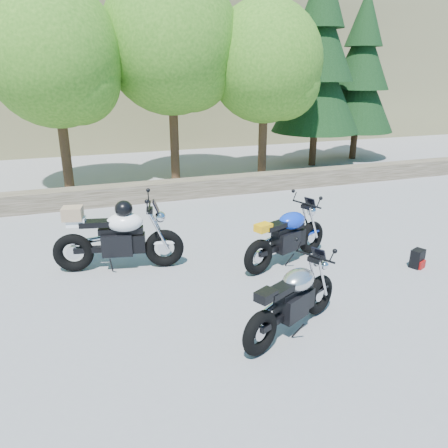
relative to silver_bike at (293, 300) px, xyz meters
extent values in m
plane|color=gray|center=(-0.32, 1.51, -0.48)|extent=(90.00, 90.00, 0.00)
cube|color=#463F2F|center=(-0.32, 7.01, -0.23)|extent=(22.00, 0.55, 0.50)
cube|color=brown|center=(2.68, 29.51, 7.02)|extent=(80.00, 30.00, 15.00)
cylinder|color=#382314|center=(-2.82, 8.71, 1.03)|extent=(0.28, 0.28, 3.02)
sphere|color=#2D6A17|center=(-2.82, 8.71, 3.30)|extent=(3.67, 3.67, 3.67)
sphere|color=#2D6A17|center=(-2.32, 8.41, 2.65)|extent=(2.38, 2.38, 2.38)
cylinder|color=#382314|center=(0.48, 9.11, 1.20)|extent=(0.28, 0.28, 3.36)
sphere|color=#2D6A17|center=(0.48, 9.11, 3.72)|extent=(4.08, 4.08, 4.08)
sphere|color=#2D6A17|center=(0.98, 8.81, 3.00)|extent=(2.64, 2.64, 2.64)
cylinder|color=#382314|center=(3.28, 8.51, 0.97)|extent=(0.28, 0.28, 2.91)
sphere|color=#2D6A17|center=(3.28, 8.51, 3.16)|extent=(3.54, 3.54, 3.54)
sphere|color=#2D6A17|center=(3.78, 8.21, 2.53)|extent=(2.29, 2.29, 2.29)
cylinder|color=#382314|center=(5.88, 9.71, 0.60)|extent=(0.26, 0.26, 2.16)
cone|color=black|center=(5.88, 9.71, 2.40)|extent=(3.17, 3.17, 3.24)
cone|color=black|center=(5.88, 9.71, 3.98)|extent=(2.45, 2.45, 2.88)
cylinder|color=#382314|center=(8.08, 10.31, 0.48)|extent=(0.26, 0.26, 1.92)
cone|color=black|center=(8.08, 10.31, 2.08)|extent=(2.82, 2.82, 2.88)
cone|color=black|center=(8.08, 10.31, 3.49)|extent=(2.18, 2.18, 2.56)
cone|color=black|center=(8.08, 10.31, 4.77)|extent=(1.41, 1.41, 2.05)
torus|color=black|center=(0.59, 0.31, -0.18)|extent=(0.61, 0.41, 0.61)
torus|color=black|center=(-0.62, -0.32, -0.18)|extent=(0.61, 0.41, 0.61)
cylinder|color=silver|center=(0.59, 0.31, -0.18)|extent=(0.20, 0.13, 0.21)
cylinder|color=silver|center=(-0.62, -0.32, -0.18)|extent=(0.20, 0.13, 0.21)
cube|color=black|center=(-0.03, -0.02, -0.07)|extent=(0.53, 0.46, 0.34)
cube|color=black|center=(0.03, 0.02, 0.14)|extent=(0.66, 0.44, 0.09)
ellipsoid|color=silver|center=(0.09, 0.05, 0.28)|extent=(0.65, 0.58, 0.29)
cube|color=black|center=(-0.28, -0.14, 0.28)|extent=(0.52, 0.40, 0.09)
cube|color=black|center=(-0.54, -0.27, 0.31)|extent=(0.32, 0.29, 0.12)
cylinder|color=black|center=(0.43, 0.22, 0.49)|extent=(0.31, 0.57, 0.03)
sphere|color=silver|center=(0.56, 0.29, 0.33)|extent=(0.17, 0.17, 0.17)
torus|color=black|center=(-1.22, 2.67, -0.13)|extent=(0.73, 0.32, 0.71)
torus|color=black|center=(-2.79, 2.99, -0.13)|extent=(0.73, 0.32, 0.71)
cylinder|color=silver|center=(-1.22, 2.67, -0.13)|extent=(0.25, 0.09, 0.25)
cylinder|color=silver|center=(-2.79, 2.99, -0.13)|extent=(0.25, 0.09, 0.25)
cube|color=black|center=(-2.03, 2.83, 0.01)|extent=(0.59, 0.43, 0.40)
cube|color=black|center=(-1.95, 2.82, 0.25)|extent=(0.80, 0.33, 0.11)
ellipsoid|color=white|center=(-1.88, 2.80, 0.41)|extent=(0.71, 0.55, 0.34)
cube|color=black|center=(-2.36, 2.90, 0.41)|extent=(0.59, 0.35, 0.10)
cube|color=white|center=(-2.68, 2.97, 0.45)|extent=(0.35, 0.28, 0.14)
cylinder|color=black|center=(-1.44, 2.71, 0.66)|extent=(0.18, 0.73, 0.04)
sphere|color=silver|center=(-1.26, 2.68, 0.48)|extent=(0.20, 0.20, 0.20)
ellipsoid|color=black|center=(-1.88, 2.80, 0.65)|extent=(0.37, 0.38, 0.30)
cube|color=#9A7B59|center=(-2.73, 2.97, 0.61)|extent=(0.38, 0.35, 0.22)
torus|color=black|center=(1.63, 2.35, -0.16)|extent=(0.66, 0.39, 0.65)
torus|color=black|center=(0.27, 1.82, -0.16)|extent=(0.66, 0.39, 0.65)
cylinder|color=silver|center=(1.63, 2.35, -0.16)|extent=(0.22, 0.12, 0.22)
cylinder|color=silver|center=(0.27, 1.82, -0.16)|extent=(0.22, 0.12, 0.22)
cube|color=black|center=(0.93, 2.08, -0.04)|extent=(0.56, 0.46, 0.36)
cube|color=black|center=(1.00, 2.10, 0.18)|extent=(0.72, 0.41, 0.10)
ellipsoid|color=#0C31C2|center=(1.06, 2.13, 0.33)|extent=(0.68, 0.58, 0.31)
cube|color=black|center=(0.65, 1.97, 0.33)|extent=(0.55, 0.39, 0.09)
cube|color=#FFAC0D|center=(0.37, 1.85, 0.37)|extent=(0.34, 0.29, 0.13)
cylinder|color=black|center=(1.44, 2.28, 0.56)|extent=(0.28, 0.63, 0.03)
sphere|color=silver|center=(1.59, 2.34, 0.39)|extent=(0.18, 0.18, 0.18)
cube|color=black|center=(3.14, 1.12, -0.31)|extent=(0.30, 0.27, 0.34)
cube|color=#A50F0D|center=(3.18, 1.02, -0.41)|extent=(0.19, 0.11, 0.14)
camera|label=1|loc=(-2.58, -4.62, 2.96)|focal=35.00mm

